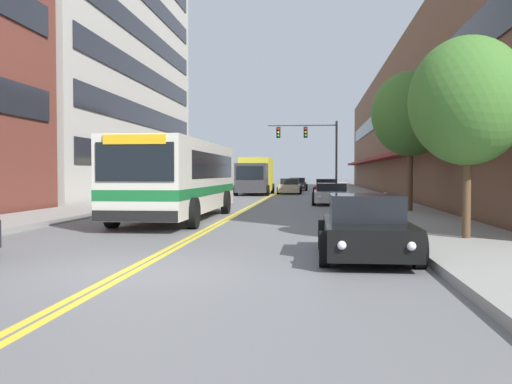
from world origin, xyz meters
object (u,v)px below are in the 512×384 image
object	(u,v)px
car_red_parked_right_far	(326,188)
street_lamp_left_near	(10,78)
traffic_signal_mast	(312,142)
street_tree_right_mid	(410,114)
car_beige_parked_left_near	(194,191)
city_bus	(180,176)
car_silver_parked_right_mid	(331,194)
car_black_parked_right_foreground	(366,229)
fire_hydrant	(385,204)
car_dark_grey_moving_lead	(297,184)
street_tree_right_near	(468,101)
car_champagne_moving_second	(290,187)
box_truck	(255,176)

from	to	relation	value
car_red_parked_right_far	street_lamp_left_near	world-z (taller)	street_lamp_left_near
traffic_signal_mast	street_tree_right_mid	bearing A→B (deg)	-80.17
car_beige_parked_left_near	city_bus	bearing A→B (deg)	-80.13
car_silver_parked_right_mid	car_black_parked_right_foreground	bearing A→B (deg)	-89.67
fire_hydrant	car_red_parked_right_far	bearing A→B (deg)	93.86
city_bus	car_dark_grey_moving_lead	size ratio (longest dim) A/B	2.62
traffic_signal_mast	street_tree_right_mid	xyz separation A→B (m)	(4.18, -24.10, -0.14)
car_beige_parked_left_near	street_lamp_left_near	xyz separation A→B (m)	(-0.60, -20.92, 3.72)
fire_hydrant	car_dark_grey_moving_lead	bearing A→B (deg)	96.75
car_silver_parked_right_mid	street_lamp_left_near	world-z (taller)	street_lamp_left_near
city_bus	street_tree_right_near	size ratio (longest dim) A/B	2.24
city_bus	street_lamp_left_near	bearing A→B (deg)	-113.86
car_champagne_moving_second	fire_hydrant	bearing A→B (deg)	-80.16
car_black_parked_right_foreground	car_dark_grey_moving_lead	world-z (taller)	car_black_parked_right_foreground
car_champagne_moving_second	street_tree_right_near	bearing A→B (deg)	-80.31
street_tree_right_mid	fire_hydrant	xyz separation A→B (m)	(-1.40, -3.18, -3.65)
city_bus	box_truck	distance (m)	25.28
car_dark_grey_moving_lead	box_truck	bearing A→B (deg)	-106.22
car_champagne_moving_second	street_tree_right_mid	bearing A→B (deg)	-75.66
car_red_parked_right_far	box_truck	xyz separation A→B (m)	(-5.82, 1.19, 0.95)
car_black_parked_right_foreground	car_red_parked_right_far	bearing A→B (deg)	90.17
car_red_parked_right_far	fire_hydrant	bearing A→B (deg)	-86.14
city_bus	car_black_parked_right_foreground	bearing A→B (deg)	-56.73
car_red_parked_right_far	car_silver_parked_right_mid	bearing A→B (deg)	-90.07
traffic_signal_mast	street_tree_right_mid	size ratio (longest dim) A/B	1.05
car_beige_parked_left_near	car_red_parked_right_far	world-z (taller)	car_beige_parked_left_near
car_black_parked_right_foreground	fire_hydrant	bearing A→B (deg)	80.66
street_tree_right_near	car_black_parked_right_foreground	bearing A→B (deg)	-138.28
car_red_parked_right_far	car_champagne_moving_second	size ratio (longest dim) A/B	1.07
car_dark_grey_moving_lead	street_lamp_left_near	distance (m)	43.67
car_silver_parked_right_mid	traffic_signal_mast	size ratio (longest dim) A/B	0.79
car_silver_parked_right_mid	car_dark_grey_moving_lead	distance (m)	25.32
car_black_parked_right_foreground	car_champagne_moving_second	bearing A→B (deg)	94.94
city_bus	car_beige_parked_left_near	world-z (taller)	city_bus
traffic_signal_mast	street_lamp_left_near	distance (m)	34.93
car_red_parked_right_far	street_tree_right_near	distance (m)	31.49
car_black_parked_right_foreground	traffic_signal_mast	world-z (taller)	traffic_signal_mast
street_tree_right_near	street_tree_right_mid	xyz separation A→B (m)	(0.29, 10.15, 0.72)
car_champagne_moving_second	street_tree_right_mid	distance (m)	24.82
city_bus	box_truck	world-z (taller)	box_truck
car_dark_grey_moving_lead	car_champagne_moving_second	size ratio (longest dim) A/B	0.97
car_red_parked_right_far	street_tree_right_mid	distance (m)	21.61
street_tree_right_near	street_tree_right_mid	bearing A→B (deg)	88.39
car_beige_parked_left_near	car_dark_grey_moving_lead	size ratio (longest dim) A/B	1.10
car_silver_parked_right_mid	car_dark_grey_moving_lead	bearing A→B (deg)	95.99
car_beige_parked_left_near	box_truck	xyz separation A→B (m)	(2.76, 11.23, 0.93)
car_red_parked_right_far	street_tree_right_mid	bearing A→B (deg)	-81.79
city_bus	street_tree_right_mid	bearing A→B (deg)	18.20
traffic_signal_mast	street_lamp_left_near	xyz separation A→B (m)	(-8.04, -33.99, -0.06)
city_bus	street_tree_right_near	world-z (taller)	street_tree_right_near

